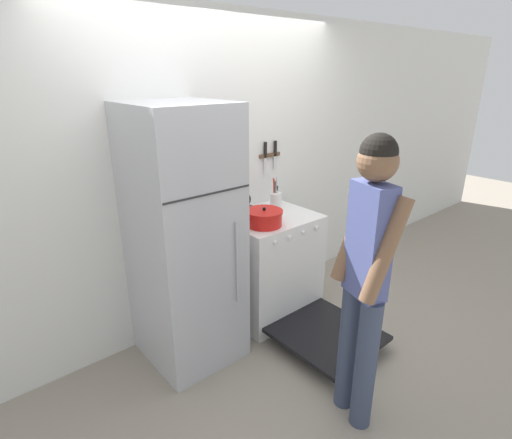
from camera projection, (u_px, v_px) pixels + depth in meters
name	position (u px, v px, depth m)	size (l,w,h in m)	color
ground_plane	(222.00, 307.00, 3.75)	(14.00, 14.00, 0.00)	gray
wall_back	(215.00, 174.00, 3.33)	(10.00, 0.06, 2.55)	silver
refrigerator	(184.00, 240.00, 2.85)	(0.65, 0.71, 1.90)	#B7BABF
stove_range	(272.00, 267.00, 3.52)	(0.78, 1.38, 0.92)	white
dutch_oven_pot	(264.00, 218.00, 3.16)	(0.34, 0.30, 0.15)	red
tea_kettle	(245.00, 210.00, 3.36)	(0.20, 0.16, 0.20)	black
utensil_jar	(276.00, 200.00, 3.57)	(0.10, 0.10, 0.28)	silver
person	(366.00, 271.00, 2.24)	(0.36, 0.42, 1.79)	#38425B
wall_knife_strip	(270.00, 154.00, 3.60)	(0.24, 0.03, 0.29)	brown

